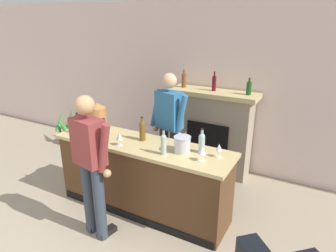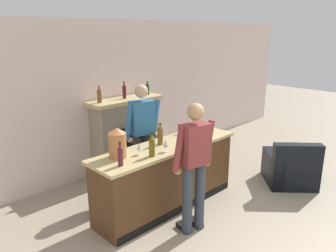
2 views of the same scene
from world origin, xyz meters
name	(u,v)px [view 1 (image 1 of 2)]	position (x,y,z in m)	size (l,w,h in m)	color
wall_back_panel	(190,85)	(0.00, 4.01, 1.38)	(12.00, 0.07, 2.75)	silver
bar_counter	(142,177)	(0.15, 2.24, 0.49)	(2.39, 0.65, 0.97)	#51321B
fireplace_stone	(212,131)	(0.54, 3.75, 0.70)	(1.42, 0.52, 1.69)	gray
potted_plant_corner	(67,131)	(-2.49, 3.41, 0.26)	(0.40, 0.41, 0.73)	#9E673F
person_customer	(91,163)	(-0.06, 1.54, 0.95)	(0.65, 0.36, 1.73)	#333D4A
person_bartender	(169,128)	(0.21, 2.86, 0.98)	(0.65, 0.37, 1.77)	#3C3C3C
copper_dispenser	(98,117)	(-0.64, 2.35, 1.17)	(0.24, 0.27, 0.40)	#B97440
ice_bucket_steel	(182,144)	(0.72, 2.26, 1.07)	(0.20, 0.20, 0.20)	silver
wine_bottle_cabernet_heavy	(202,142)	(0.92, 2.35, 1.10)	(0.07, 0.07, 0.30)	#9EB9B8
wine_bottle_merlot_tall	(164,143)	(0.56, 2.10, 1.11)	(0.07, 0.07, 0.31)	#A1B4B1
wine_bottle_burgundy_dark	(78,125)	(-0.78, 2.10, 1.10)	(0.06, 0.06, 0.31)	#561B29
wine_bottle_riesling_slim	(142,130)	(0.11, 2.34, 1.11)	(0.08, 0.08, 0.32)	brown
wine_bottle_chardonnay_pale	(104,131)	(-0.29, 2.07, 1.11)	(0.08, 0.08, 0.31)	brown
wine_glass_near_bucket	(202,151)	(1.01, 2.15, 1.09)	(0.09, 0.09, 0.17)	silver
wine_glass_front_left	(119,137)	(-0.05, 2.06, 1.08)	(0.08, 0.08, 0.17)	silver
wine_glass_back_row	(219,148)	(1.14, 2.33, 1.08)	(0.07, 0.07, 0.16)	silver
wine_glass_by_dispenser	(107,129)	(-0.38, 2.23, 1.08)	(0.08, 0.08, 0.16)	silver
wine_glass_mid_counter	(185,136)	(0.65, 2.47, 1.09)	(0.07, 0.07, 0.17)	silver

